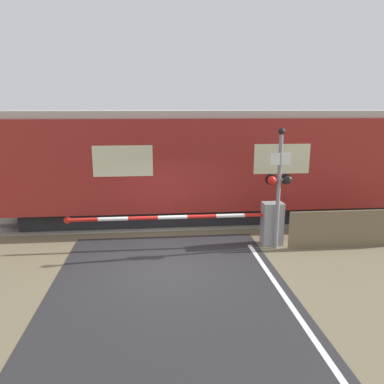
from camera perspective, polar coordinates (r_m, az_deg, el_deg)
The scene contains 6 objects.
ground_plane at distance 10.10m, azimuth -3.70°, elevation -10.68°, with size 80.00×80.00×0.00m, color #6B6047.
track_bed at distance 14.02m, azimuth -4.30°, elevation -3.77°, with size 36.00×3.20×0.13m.
train at distance 14.20m, azimuth 11.39°, elevation 4.38°, with size 18.74×3.19×3.90m.
crossing_barrier at distance 11.27m, azimuth 9.56°, elevation -4.57°, with size 6.33×0.44×1.27m.
signal_post at distance 10.77m, azimuth 13.13°, elevation 1.56°, with size 0.76×0.26×3.47m.
roadside_fence at distance 12.01m, azimuth 23.70°, elevation -5.10°, with size 4.04×0.06×1.10m.
Camera 1 is at (-0.26, -9.25, 4.03)m, focal length 35.00 mm.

